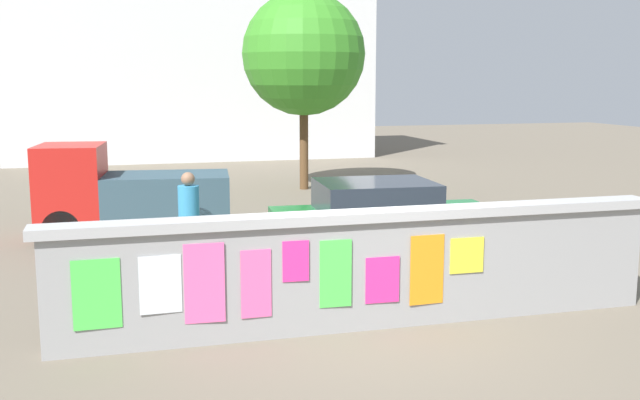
{
  "coord_description": "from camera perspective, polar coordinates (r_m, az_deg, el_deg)",
  "views": [
    {
      "loc": [
        -2.99,
        -8.54,
        3.09
      ],
      "look_at": [
        0.03,
        2.36,
        1.25
      ],
      "focal_mm": 41.85,
      "sensor_mm": 36.0,
      "label": 1
    }
  ],
  "objects": [
    {
      "name": "poster_wall",
      "position": [
        9.34,
        3.64,
        -5.19
      ],
      "size": [
        7.93,
        0.42,
        1.49
      ],
      "color": "#949494",
      "rests_on": "ground"
    },
    {
      "name": "tree_roadside",
      "position": [
        20.93,
        -1.26,
        11.1
      ],
      "size": [
        3.41,
        3.41,
        5.48
      ],
      "color": "brown",
      "rests_on": "ground"
    },
    {
      "name": "building_background",
      "position": [
        30.66,
        -9.95,
        10.91
      ],
      "size": [
        14.13,
        5.65,
        8.07
      ],
      "color": "silver",
      "rests_on": "ground"
    },
    {
      "name": "person_walking",
      "position": [
        12.18,
        -10.0,
        -0.85
      ],
      "size": [
        0.4,
        0.4,
        1.62
      ],
      "color": "yellow",
      "rests_on": "ground"
    },
    {
      "name": "car_parked",
      "position": [
        12.61,
        4.9,
        -1.58
      ],
      "size": [
        3.9,
        1.94,
        1.4
      ],
      "color": "black",
      "rests_on": "ground"
    },
    {
      "name": "motorcycle",
      "position": [
        10.71,
        -10.46,
        -5.11
      ],
      "size": [
        1.87,
        0.68,
        0.87
      ],
      "color": "black",
      "rests_on": "ground"
    },
    {
      "name": "auto_rickshaw_truck",
      "position": [
        14.98,
        -14.7,
        0.54
      ],
      "size": [
        3.76,
        1.93,
        1.85
      ],
      "color": "black",
      "rests_on": "ground"
    },
    {
      "name": "ground",
      "position": [
        17.09,
        -5.18,
        -1.21
      ],
      "size": [
        60.0,
        60.0,
        0.0
      ],
      "primitive_type": "plane",
      "color": "#6B6051"
    }
  ]
}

